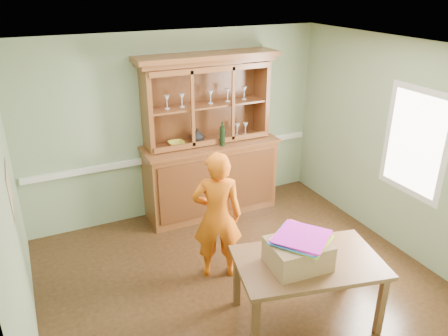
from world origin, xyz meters
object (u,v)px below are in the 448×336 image
cardboard_box (298,254)px  person (217,216)px  china_hutch (210,160)px  dining_table (308,267)px

cardboard_box → person: bearing=108.2°
china_hutch → dining_table: 2.61m
china_hutch → dining_table: (-0.05, -2.60, -0.19)m
dining_table → person: bearing=127.9°
person → china_hutch: bearing=-88.9°
dining_table → china_hutch: bearing=101.6°
china_hutch → person: size_ratio=1.50×
cardboard_box → dining_table: bearing=4.8°
china_hutch → person: 1.61m
cardboard_box → china_hutch: bearing=85.6°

